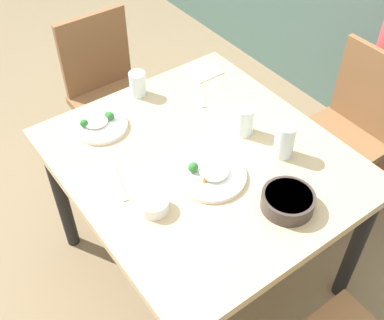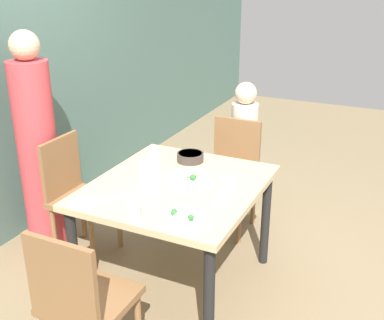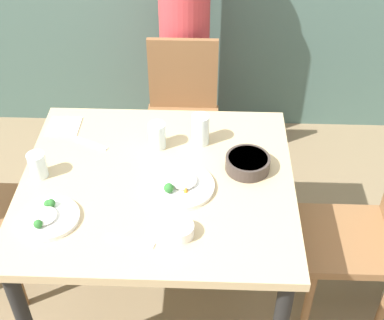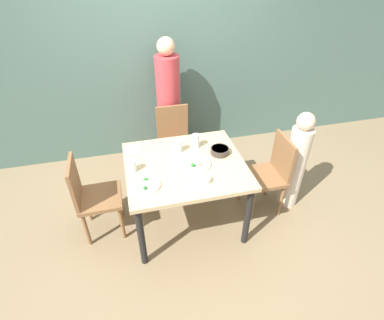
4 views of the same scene
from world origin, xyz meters
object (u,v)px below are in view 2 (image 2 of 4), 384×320
(chair_child_spot, at_px, (231,171))
(plate_rice_adult, at_px, (190,177))
(person_child, at_px, (243,152))
(bowl_curry, at_px, (190,157))
(person_adult, at_px, (38,150))
(glass_water_tall, at_px, (154,157))
(chair_adult_spot, at_px, (77,193))

(chair_child_spot, relative_size, plate_rice_adult, 3.34)
(person_child, relative_size, bowl_curry, 6.14)
(person_child, distance_m, plate_rice_adult, 1.09)
(person_adult, xyz_separation_m, plate_rice_adult, (0.04, -1.18, 0.00))
(chair_child_spot, bearing_deg, person_adult, -144.49)
(chair_child_spot, height_order, bowl_curry, chair_child_spot)
(person_adult, distance_m, person_child, 1.62)
(person_child, relative_size, glass_water_tall, 8.06)
(bowl_curry, bearing_deg, chair_adult_spot, 112.48)
(person_adult, height_order, person_child, person_adult)
(chair_child_spot, distance_m, plate_rice_adult, 0.83)
(chair_adult_spot, distance_m, person_adult, 0.42)
(person_adult, bearing_deg, plate_rice_adult, -87.87)
(person_child, bearing_deg, glass_water_tall, 164.74)
(chair_adult_spot, relative_size, glass_water_tall, 6.23)
(chair_child_spot, bearing_deg, plate_rice_adult, -88.45)
(chair_adult_spot, distance_m, person_child, 1.40)
(person_child, height_order, glass_water_tall, person_child)
(chair_adult_spot, relative_size, bowl_curry, 4.75)
(person_child, height_order, plate_rice_adult, person_child)
(person_adult, relative_size, bowl_curry, 8.66)
(chair_adult_spot, bearing_deg, plate_rice_adult, -87.10)
(person_adult, height_order, bowl_curry, person_adult)
(bowl_curry, distance_m, glass_water_tall, 0.26)
(bowl_curry, bearing_deg, glass_water_tall, 139.41)
(person_adult, bearing_deg, glass_water_tall, -82.89)
(person_child, height_order, bowl_curry, person_child)
(bowl_curry, relative_size, glass_water_tall, 1.31)
(person_child, bearing_deg, person_adult, 133.69)
(chair_child_spot, relative_size, bowl_curry, 4.75)
(chair_adult_spot, xyz_separation_m, glass_water_tall, (0.11, -0.58, 0.33))
(chair_adult_spot, bearing_deg, person_adult, 90.00)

